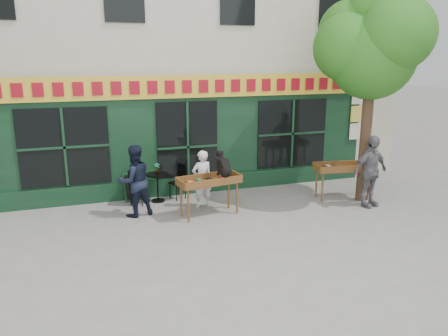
{
  "coord_description": "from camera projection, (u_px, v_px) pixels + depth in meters",
  "views": [
    {
      "loc": [
        -2.79,
        -9.22,
        3.78
      ],
      "look_at": [
        0.45,
        0.5,
        1.15
      ],
      "focal_mm": 35.0,
      "sensor_mm": 36.0,
      "label": 1
    }
  ],
  "objects": [
    {
      "name": "woman",
      "position": [
        202.0,
        179.0,
        11.14
      ],
      "size": [
        0.59,
        0.44,
        1.49
      ],
      "primitive_type": "imported",
      "rotation": [
        0.0,
        0.0,
        3.31
      ],
      "color": "white",
      "rests_on": "ground"
    },
    {
      "name": "bistro_chair_right",
      "position": [
        180.0,
        178.0,
        11.88
      ],
      "size": [
        0.48,
        0.48,
        0.95
      ],
      "rotation": [
        0.0,
        0.0,
        -1.14
      ],
      "color": "black",
      "rests_on": "ground"
    },
    {
      "name": "dog",
      "position": [
        224.0,
        163.0,
        10.47
      ],
      "size": [
        0.43,
        0.65,
        0.6
      ],
      "primitive_type": null,
      "rotation": [
        0.0,
        0.0,
        0.16
      ],
      "color": "black",
      "rests_on": "book_cart_center"
    },
    {
      "name": "bistro_table",
      "position": [
        157.0,
        182.0,
        11.61
      ],
      "size": [
        0.6,
        0.6,
        0.76
      ],
      "color": "black",
      "rests_on": "ground"
    },
    {
      "name": "man_left",
      "position": [
        135.0,
        181.0,
        10.48
      ],
      "size": [
        0.99,
        0.86,
        1.76
      ],
      "primitive_type": "imported",
      "rotation": [
        0.0,
        0.0,
        3.4
      ],
      "color": "black",
      "rests_on": "ground"
    },
    {
      "name": "street_tree",
      "position": [
        373.0,
        43.0,
        10.91
      ],
      "size": [
        3.05,
        2.9,
        5.6
      ],
      "color": "#382619",
      "rests_on": "ground"
    },
    {
      "name": "building",
      "position": [
        159.0,
        19.0,
        14.52
      ],
      "size": [
        14.0,
        7.26,
        10.0
      ],
      "color": "beige",
      "rests_on": "ground"
    },
    {
      "name": "man_right",
      "position": [
        370.0,
        171.0,
        11.15
      ],
      "size": [
        1.16,
        0.65,
        1.86
      ],
      "primitive_type": "imported",
      "rotation": [
        0.0,
        0.0,
        0.18
      ],
      "color": "slate",
      "rests_on": "ground"
    },
    {
      "name": "ground",
      "position": [
        212.0,
        222.0,
        10.27
      ],
      "size": [
        80.0,
        80.0,
        0.0
      ],
      "primitive_type": "plane",
      "color": "slate",
      "rests_on": "ground"
    },
    {
      "name": "book_cart_center",
      "position": [
        209.0,
        183.0,
        10.52
      ],
      "size": [
        1.58,
        0.86,
        0.99
      ],
      "rotation": [
        0.0,
        0.0,
        0.16
      ],
      "color": "brown",
      "rests_on": "ground"
    },
    {
      "name": "chalkboard",
      "position": [
        134.0,
        186.0,
        11.71
      ],
      "size": [
        0.59,
        0.3,
        0.79
      ],
      "rotation": [
        0.0,
        0.0,
        0.2
      ],
      "color": "black",
      "rests_on": "ground"
    },
    {
      "name": "book_cart_right",
      "position": [
        343.0,
        169.0,
        11.77
      ],
      "size": [
        1.58,
        0.86,
        0.99
      ],
      "rotation": [
        0.0,
        0.0,
        -0.17
      ],
      "color": "brown",
      "rests_on": "ground"
    },
    {
      "name": "potted_plant",
      "position": [
        157.0,
        168.0,
        11.51
      ],
      "size": [
        0.17,
        0.12,
        0.3
      ],
      "primitive_type": "imported",
      "rotation": [
        0.0,
        0.0,
        -0.09
      ],
      "color": "gray",
      "rests_on": "bistro_table"
    },
    {
      "name": "bistro_chair_left",
      "position": [
        134.0,
        184.0,
        11.35
      ],
      "size": [
        0.47,
        0.46,
        0.95
      ],
      "rotation": [
        0.0,
        0.0,
        1.21
      ],
      "color": "black",
      "rests_on": "ground"
    }
  ]
}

